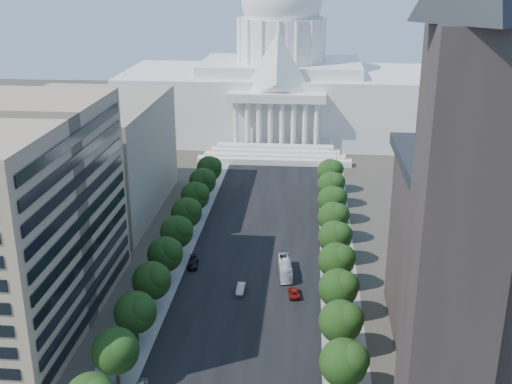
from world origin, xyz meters
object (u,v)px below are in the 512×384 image
(car_red, at_px, (294,293))
(city_bus, at_px, (285,268))
(car_dark_b, at_px, (193,263))
(car_silver, at_px, (241,289))

(car_red, xyz_separation_m, city_bus, (-2.22, 9.31, 0.83))
(car_red, xyz_separation_m, car_dark_b, (-23.03, 11.42, 0.13))
(car_dark_b, xyz_separation_m, city_bus, (20.81, -2.11, 0.70))
(car_red, bearing_deg, car_dark_b, -33.45)
(car_silver, bearing_deg, city_bus, 46.35)
(car_silver, distance_m, car_dark_b, 16.21)
(car_silver, height_order, car_dark_b, car_dark_b)
(car_silver, bearing_deg, car_red, -1.30)
(car_dark_b, relative_size, city_bus, 0.52)
(car_silver, relative_size, car_dark_b, 0.83)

